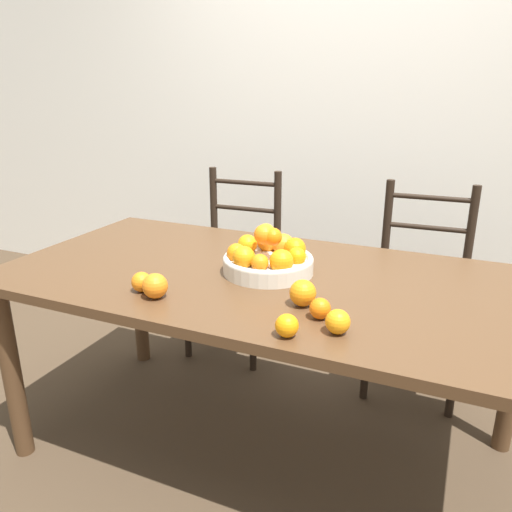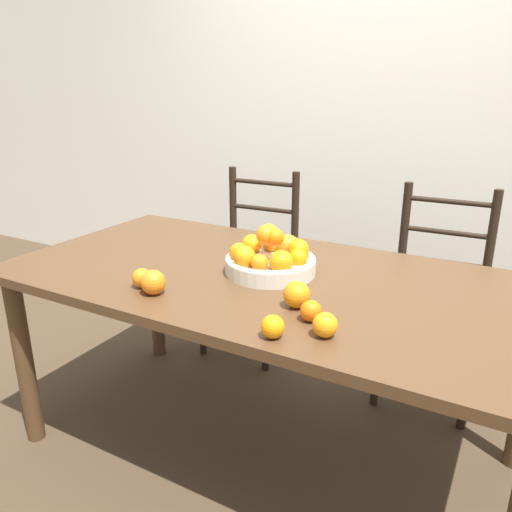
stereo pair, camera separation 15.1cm
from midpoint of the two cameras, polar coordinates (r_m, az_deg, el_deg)
ground_plane at (r=2.18m, az=-1.17°, el=-21.23°), size 12.00×12.00×0.00m
wall_back at (r=3.08m, az=10.87°, el=16.64°), size 8.00×0.06×2.60m
dining_table at (r=1.82m, az=-1.31°, el=-4.71°), size 1.92×0.96×0.76m
fruit_bowl at (r=1.79m, az=-1.05°, el=-0.20°), size 0.33×0.33×0.18m
orange_loose_0 at (r=1.63m, az=-14.09°, el=-3.38°), size 0.08×0.08×0.08m
orange_loose_1 at (r=1.45m, az=4.38°, el=-6.06°), size 0.06×0.06×0.06m
orange_loose_2 at (r=1.52m, az=2.55°, el=-4.29°), size 0.08×0.08×0.08m
orange_loose_3 at (r=1.69m, az=-15.46°, el=-2.91°), size 0.07×0.07×0.07m
orange_loose_4 at (r=1.37m, az=6.21°, el=-7.54°), size 0.07×0.07×0.07m
orange_loose_5 at (r=1.34m, az=0.32°, el=-8.03°), size 0.06×0.06×0.06m
chair_left at (r=2.72m, az=-3.94°, el=-1.19°), size 0.44×0.42×0.98m
chair_right at (r=2.45m, az=16.48°, el=-4.24°), size 0.43×0.42×0.98m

